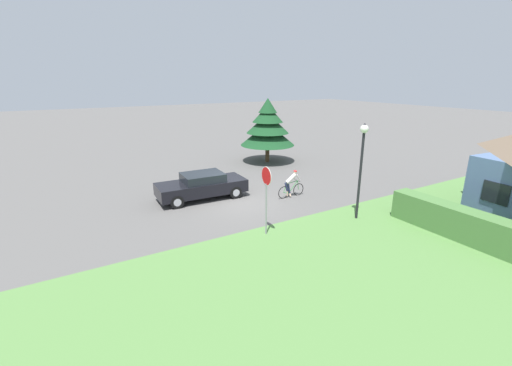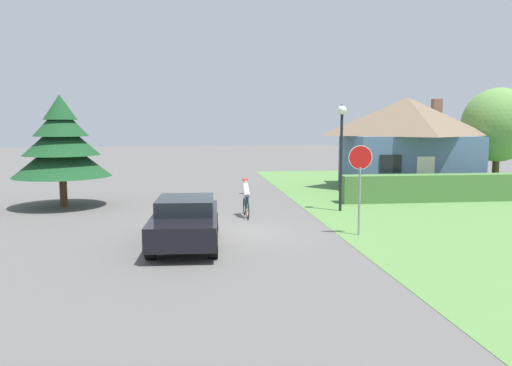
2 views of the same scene
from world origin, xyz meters
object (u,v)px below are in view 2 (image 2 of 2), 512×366
(deciduous_tree_right, at_px, (498,125))
(sedan_left_lane, at_px, (186,221))
(cottage_house, at_px, (406,141))
(stop_sign, at_px, (360,171))
(street_lamp, at_px, (342,136))
(cyclist, at_px, (246,198))
(conifer_tall_near, at_px, (61,145))

(deciduous_tree_right, bearing_deg, sedan_left_lane, -144.73)
(cottage_house, relative_size, deciduous_tree_right, 1.30)
(stop_sign, height_order, street_lamp, street_lamp)
(sedan_left_lane, distance_m, cyclist, 4.88)
(street_lamp, height_order, conifer_tall_near, conifer_tall_near)
(cottage_house, bearing_deg, sedan_left_lane, -129.77)
(sedan_left_lane, bearing_deg, deciduous_tree_right, -52.18)
(cottage_house, bearing_deg, street_lamp, -124.63)
(cottage_house, xyz_separation_m, cyclist, (-9.90, -7.88, -1.94))
(cottage_house, xyz_separation_m, stop_sign, (-6.58, -11.61, -0.56))
(conifer_tall_near, bearing_deg, cyclist, -23.55)
(stop_sign, xyz_separation_m, deciduous_tree_right, (12.45, 12.15, 1.49))
(cottage_house, height_order, stop_sign, cottage_house)
(sedan_left_lane, distance_m, street_lamp, 8.49)
(stop_sign, xyz_separation_m, street_lamp, (0.72, 4.56, 1.05))
(cyclist, height_order, stop_sign, stop_sign)
(sedan_left_lane, relative_size, street_lamp, 1.09)
(cottage_house, bearing_deg, cyclist, -136.35)
(sedan_left_lane, relative_size, cyclist, 2.80)
(stop_sign, xyz_separation_m, conifer_tall_near, (-11.05, 7.10, 0.61))
(cottage_house, xyz_separation_m, deciduous_tree_right, (5.86, 0.54, 0.93))
(cyclist, bearing_deg, cottage_house, -52.93)
(cyclist, relative_size, conifer_tall_near, 0.35)
(sedan_left_lane, bearing_deg, cyclist, -25.03)
(stop_sign, bearing_deg, cottage_house, -116.57)
(cyclist, xyz_separation_m, stop_sign, (3.32, -3.73, 1.37))
(street_lamp, bearing_deg, conifer_tall_near, 167.85)
(street_lamp, xyz_separation_m, deciduous_tree_right, (11.72, 7.59, 0.44))
(cyclist, bearing_deg, street_lamp, -79.76)
(sedan_left_lane, relative_size, deciduous_tree_right, 0.84)
(street_lamp, xyz_separation_m, conifer_tall_near, (-11.77, 2.53, -0.44))
(stop_sign, bearing_deg, conifer_tall_near, -29.73)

